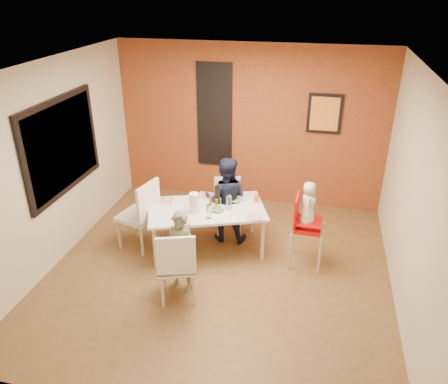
% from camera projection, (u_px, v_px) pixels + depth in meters
% --- Properties ---
extents(ground, '(4.50, 4.50, 0.00)m').
position_uv_depth(ground, '(219.00, 271.00, 5.94)').
color(ground, brown).
rests_on(ground, ground).
extents(ceiling, '(4.50, 4.50, 0.02)m').
position_uv_depth(ceiling, '(218.00, 68.00, 4.75)').
color(ceiling, silver).
rests_on(ceiling, wall_back).
extents(wall_back, '(4.50, 0.02, 2.70)m').
position_uv_depth(wall_back, '(250.00, 126.00, 7.31)').
color(wall_back, beige).
rests_on(wall_back, ground).
extents(wall_front, '(4.50, 0.02, 2.70)m').
position_uv_depth(wall_front, '(151.00, 299.00, 3.38)').
color(wall_front, beige).
rests_on(wall_front, ground).
extents(wall_left, '(0.02, 4.50, 2.70)m').
position_uv_depth(wall_left, '(54.00, 165.00, 5.79)').
color(wall_left, beige).
rests_on(wall_left, ground).
extents(wall_right, '(0.02, 4.50, 2.70)m').
position_uv_depth(wall_right, '(413.00, 199.00, 4.89)').
color(wall_right, beige).
rests_on(wall_right, ground).
extents(brick_accent_wall, '(4.50, 0.02, 2.70)m').
position_uv_depth(brick_accent_wall, '(250.00, 126.00, 7.30)').
color(brick_accent_wall, maroon).
rests_on(brick_accent_wall, ground).
extents(picture_window_frame, '(0.05, 1.70, 1.30)m').
position_uv_depth(picture_window_frame, '(62.00, 146.00, 5.88)').
color(picture_window_frame, black).
rests_on(picture_window_frame, wall_left).
extents(picture_window_pane, '(0.02, 1.55, 1.15)m').
position_uv_depth(picture_window_pane, '(63.00, 146.00, 5.87)').
color(picture_window_pane, black).
rests_on(picture_window_pane, wall_left).
extents(glassblock_strip, '(0.55, 0.03, 1.70)m').
position_uv_depth(glassblock_strip, '(215.00, 116.00, 7.34)').
color(glassblock_strip, silver).
rests_on(glassblock_strip, wall_back).
extents(glassblock_surround, '(0.60, 0.03, 1.76)m').
position_uv_depth(glassblock_surround, '(215.00, 116.00, 7.33)').
color(glassblock_surround, black).
rests_on(glassblock_surround, wall_back).
extents(art_print_frame, '(0.54, 0.03, 0.64)m').
position_uv_depth(art_print_frame, '(325.00, 114.00, 6.91)').
color(art_print_frame, black).
rests_on(art_print_frame, wall_back).
extents(art_print_canvas, '(0.44, 0.01, 0.54)m').
position_uv_depth(art_print_canvas, '(325.00, 114.00, 6.89)').
color(art_print_canvas, gold).
rests_on(art_print_canvas, wall_back).
extents(dining_table, '(1.83, 1.41, 0.67)m').
position_uv_depth(dining_table, '(207.00, 212.00, 6.15)').
color(dining_table, silver).
rests_on(dining_table, ground).
extents(chair_near, '(0.57, 0.57, 0.98)m').
position_uv_depth(chair_near, '(177.00, 263.00, 5.16)').
color(chair_near, white).
rests_on(chair_near, ground).
extents(chair_far, '(0.50, 0.50, 0.87)m').
position_uv_depth(chair_far, '(228.00, 202.00, 6.69)').
color(chair_far, white).
rests_on(chair_far, ground).
extents(chair_left, '(0.60, 0.60, 1.06)m').
position_uv_depth(chair_left, '(142.00, 212.00, 6.21)').
color(chair_left, silver).
rests_on(chair_left, ground).
extents(high_chair, '(0.45, 0.45, 1.02)m').
position_uv_depth(high_chair, '(304.00, 224.00, 5.85)').
color(high_chair, red).
rests_on(high_chair, ground).
extents(child_near, '(0.44, 0.34, 1.10)m').
position_uv_depth(child_near, '(181.00, 252.00, 5.37)').
color(child_near, '#5F5E44').
rests_on(child_near, ground).
extents(child_far, '(0.68, 0.55, 1.31)m').
position_uv_depth(child_far, '(226.00, 200.00, 6.41)').
color(child_far, '#161932').
rests_on(child_far, ground).
extents(toddler, '(0.22, 0.32, 0.63)m').
position_uv_depth(toddler, '(308.00, 204.00, 5.71)').
color(toddler, silver).
rests_on(toddler, high_chair).
extents(plate_near_left, '(0.26, 0.26, 0.01)m').
position_uv_depth(plate_near_left, '(183.00, 221.00, 5.78)').
color(plate_near_left, silver).
rests_on(plate_near_left, dining_table).
extents(plate_far_mid, '(0.23, 0.23, 0.01)m').
position_uv_depth(plate_far_mid, '(205.00, 195.00, 6.47)').
color(plate_far_mid, white).
rests_on(plate_far_mid, dining_table).
extents(plate_near_right, '(0.24, 0.24, 0.01)m').
position_uv_depth(plate_near_right, '(255.00, 217.00, 5.90)').
color(plate_near_right, white).
rests_on(plate_near_right, dining_table).
extents(plate_far_left, '(0.22, 0.22, 0.01)m').
position_uv_depth(plate_far_left, '(165.00, 201.00, 6.31)').
color(plate_far_left, white).
rests_on(plate_far_left, dining_table).
extents(salad_bowl_a, '(0.23, 0.23, 0.05)m').
position_uv_depth(salad_bowl_a, '(217.00, 209.00, 6.06)').
color(salad_bowl_a, white).
rests_on(salad_bowl_a, dining_table).
extents(salad_bowl_b, '(0.21, 0.21, 0.05)m').
position_uv_depth(salad_bowl_b, '(234.00, 200.00, 6.31)').
color(salad_bowl_b, white).
rests_on(salad_bowl_b, dining_table).
extents(wine_bottle, '(0.08, 0.08, 0.30)m').
position_uv_depth(wine_bottle, '(217.00, 196.00, 6.14)').
color(wine_bottle, black).
rests_on(wine_bottle, dining_table).
extents(wine_glass_a, '(0.07, 0.07, 0.19)m').
position_uv_depth(wine_glass_a, '(209.00, 212.00, 5.84)').
color(wine_glass_a, silver).
rests_on(wine_glass_a, dining_table).
extents(wine_glass_b, '(0.07, 0.07, 0.21)m').
position_uv_depth(wine_glass_b, '(229.00, 203.00, 6.05)').
color(wine_glass_b, white).
rests_on(wine_glass_b, dining_table).
extents(paper_towel_roll, '(0.13, 0.13, 0.29)m').
position_uv_depth(paper_towel_roll, '(194.00, 203.00, 5.95)').
color(paper_towel_roll, white).
rests_on(paper_towel_roll, dining_table).
extents(condiment_red, '(0.04, 0.04, 0.14)m').
position_uv_depth(condiment_red, '(217.00, 204.00, 6.09)').
color(condiment_red, red).
rests_on(condiment_red, dining_table).
extents(condiment_green, '(0.03, 0.03, 0.12)m').
position_uv_depth(condiment_green, '(220.00, 202.00, 6.17)').
color(condiment_green, '#367125').
rests_on(condiment_green, dining_table).
extents(condiment_brown, '(0.04, 0.04, 0.14)m').
position_uv_depth(condiment_brown, '(211.00, 201.00, 6.16)').
color(condiment_brown, brown).
rests_on(condiment_brown, dining_table).
extents(sippy_cup, '(0.07, 0.07, 0.12)m').
position_uv_depth(sippy_cup, '(256.00, 198.00, 6.27)').
color(sippy_cup, orange).
rests_on(sippy_cup, dining_table).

